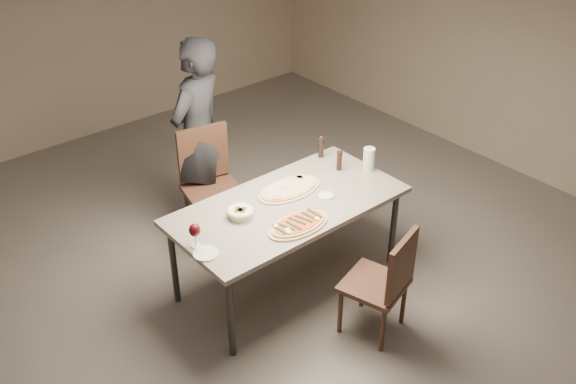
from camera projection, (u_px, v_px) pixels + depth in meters
room at (288, 126)px, 4.51m from camera, size 7.00×7.00×7.00m
dining_table at (288, 209)px, 4.88m from camera, size 1.80×0.90×0.75m
zucchini_pizza at (298, 224)px, 4.58m from camera, size 0.51×0.28×0.05m
ham_pizza at (290, 189)px, 5.00m from camera, size 0.57×0.32×0.04m
bread_basket at (240, 212)px, 4.67m from camera, size 0.20×0.20×0.07m
oil_dish at (326, 196)px, 4.93m from camera, size 0.12×0.12×0.01m
pepper_mill_left at (339, 160)px, 5.24m from camera, size 0.05×0.05×0.19m
pepper_mill_right at (321, 147)px, 5.42m from camera, size 0.05×0.05×0.20m
carafe at (369, 159)px, 5.23m from camera, size 0.10×0.10×0.20m
wine_glass at (195, 231)px, 4.33m from camera, size 0.08×0.08×0.18m
side_plate at (206, 253)px, 4.31m from camera, size 0.17×0.17×0.01m
chair_near at (386, 279)px, 4.49m from camera, size 0.52×0.52×0.88m
chair_far at (210, 178)px, 5.54m from camera, size 0.56×0.56×1.00m
diner at (198, 135)px, 5.55m from camera, size 0.75×0.63×1.75m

